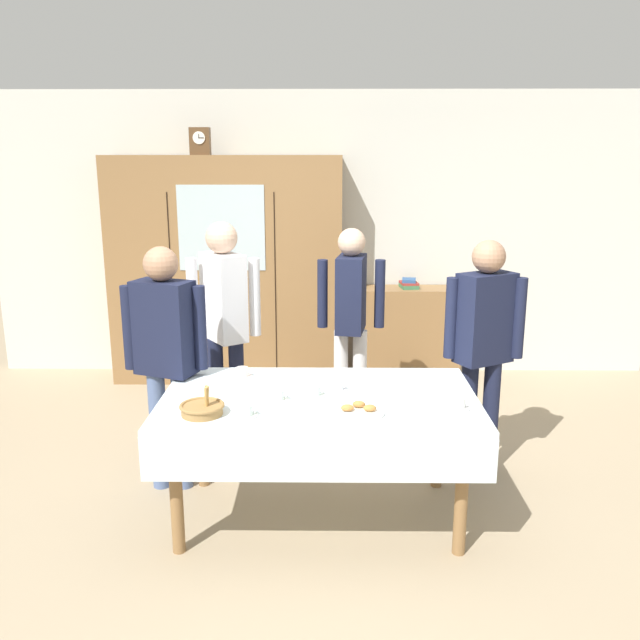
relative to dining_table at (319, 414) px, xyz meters
The scene contains 21 objects.
ground_plane 0.71m from the dining_table, 90.00° to the left, with size 12.00×12.00×0.00m, color tan.
back_wall 2.97m from the dining_table, 90.00° to the left, with size 6.40×0.10×2.70m, color silver.
dining_table is the anchor object (origin of this frame).
wall_cabinet 2.77m from the dining_table, 109.16° to the left, with size 2.15×0.46×2.11m.
mantel_clock 3.22m from the dining_table, 113.01° to the left, with size 0.18×0.11×0.24m.
bookshelf_low 2.77m from the dining_table, 72.71° to the left, with size 0.99×0.35×0.88m.
book_stack 2.78m from the dining_table, 72.71° to the left, with size 0.18×0.21×0.09m.
tea_cup_back_edge 0.20m from the dining_table, 50.55° to the left, with size 0.13×0.13×0.06m.
tea_cup_front_edge 0.78m from the dining_table, 12.06° to the right, with size 0.13×0.13×0.06m.
tea_cup_mid_left 0.13m from the dining_table, 137.92° to the left, with size 0.13×0.13×0.06m.
tea_cup_far_left 0.27m from the dining_table, 169.33° to the right, with size 0.13×0.13×0.06m.
tea_cup_center 0.62m from the dining_table, 143.25° to the left, with size 0.13×0.13×0.06m.
tea_cup_far_right 0.49m from the dining_table, 144.51° to the right, with size 0.13×0.13×0.06m.
bread_basket 0.68m from the dining_table, 157.84° to the right, with size 0.24×0.24×0.16m.
pastry_plate 0.33m from the dining_table, 46.33° to the right, with size 0.28×0.28×0.05m.
spoon_near_left 0.54m from the dining_table, 26.09° to the left, with size 0.12×0.02×0.01m.
spoon_mid_right 0.35m from the dining_table, 105.88° to the left, with size 0.12×0.02×0.01m.
person_by_cabinet 1.29m from the dining_table, 123.76° to the left, with size 0.52×0.41×1.66m.
person_behind_table_right 1.08m from the dining_table, 157.70° to the left, with size 0.52×0.31×1.58m.
person_beside_shelf 1.49m from the dining_table, 80.96° to the left, with size 0.52×0.39×1.58m.
person_near_right_end 1.28m from the dining_table, 30.46° to the left, with size 0.52×0.35×1.59m.
Camera 1 is at (0.04, -3.78, 2.10)m, focal length 37.14 mm.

